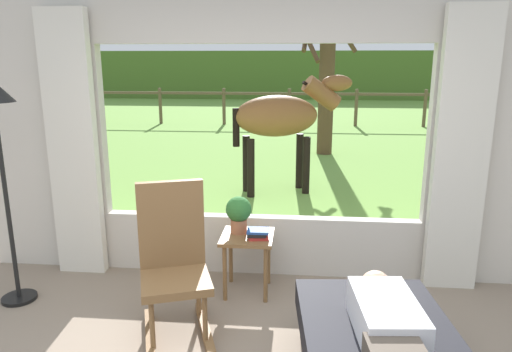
# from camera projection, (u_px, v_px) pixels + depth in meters

# --- Properties ---
(back_wall_with_window) EXTENTS (5.20, 0.12, 2.55)m
(back_wall_with_window) POSITION_uv_depth(u_px,v_px,m) (261.00, 142.00, 4.21)
(back_wall_with_window) COLOR beige
(back_wall_with_window) RESTS_ON ground_plane
(curtain_panel_left) EXTENTS (0.44, 0.10, 2.40)m
(curtain_panel_left) POSITION_uv_depth(u_px,v_px,m) (73.00, 147.00, 4.24)
(curtain_panel_left) COLOR silver
(curtain_panel_left) RESTS_ON ground_plane
(curtain_panel_right) EXTENTS (0.44, 0.10, 2.40)m
(curtain_panel_right) POSITION_uv_depth(u_px,v_px,m) (461.00, 154.00, 3.93)
(curtain_panel_right) COLOR silver
(curtain_panel_right) RESTS_ON ground_plane
(outdoor_pasture_lawn) EXTENTS (36.00, 21.68, 0.02)m
(outdoor_pasture_lawn) POSITION_uv_depth(u_px,v_px,m) (289.00, 123.00, 15.04)
(outdoor_pasture_lawn) COLOR olive
(outdoor_pasture_lawn) RESTS_ON ground_plane
(distant_hill_ridge) EXTENTS (36.00, 2.00, 2.40)m
(distant_hill_ridge) POSITION_uv_depth(u_px,v_px,m) (295.00, 75.00, 24.26)
(distant_hill_ridge) COLOR #4B6B29
(distant_hill_ridge) RESTS_ON ground_plane
(reclining_person) EXTENTS (0.39, 1.44, 0.22)m
(reclining_person) POSITION_uv_depth(u_px,v_px,m) (392.00, 338.00, 2.51)
(reclining_person) COLOR silver
(reclining_person) RESTS_ON recliner_sofa
(rocking_chair) EXTENTS (0.66, 0.79, 1.12)m
(rocking_chair) POSITION_uv_depth(u_px,v_px,m) (174.00, 261.00, 3.41)
(rocking_chair) COLOR brown
(rocking_chair) RESTS_ON ground_plane
(side_table) EXTENTS (0.44, 0.44, 0.52)m
(side_table) POSITION_uv_depth(u_px,v_px,m) (247.00, 246.00, 4.01)
(side_table) COLOR brown
(side_table) RESTS_ON ground_plane
(potted_plant) EXTENTS (0.22, 0.22, 0.32)m
(potted_plant) POSITION_uv_depth(u_px,v_px,m) (239.00, 212.00, 4.01)
(potted_plant) COLOR #9E6042
(potted_plant) RESTS_ON side_table
(book_stack) EXTENTS (0.19, 0.17, 0.08)m
(book_stack) POSITION_uv_depth(u_px,v_px,m) (258.00, 234.00, 3.90)
(book_stack) COLOR #B22D28
(book_stack) RESTS_ON side_table
(horse) EXTENTS (1.81, 0.92, 1.73)m
(horse) POSITION_uv_depth(u_px,v_px,m) (282.00, 117.00, 6.86)
(horse) COLOR brown
(horse) RESTS_ON outdoor_pasture_lawn
(pasture_tree) EXTENTS (1.36, 1.42, 3.21)m
(pasture_tree) POSITION_uv_depth(u_px,v_px,m) (326.00, 77.00, 9.64)
(pasture_tree) COLOR #4C3823
(pasture_tree) RESTS_ON outdoor_pasture_lawn
(pasture_fence_line) EXTENTS (16.10, 0.10, 1.10)m
(pasture_fence_line) POSITION_uv_depth(u_px,v_px,m) (289.00, 101.00, 14.19)
(pasture_fence_line) COLOR brown
(pasture_fence_line) RESTS_ON outdoor_pasture_lawn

